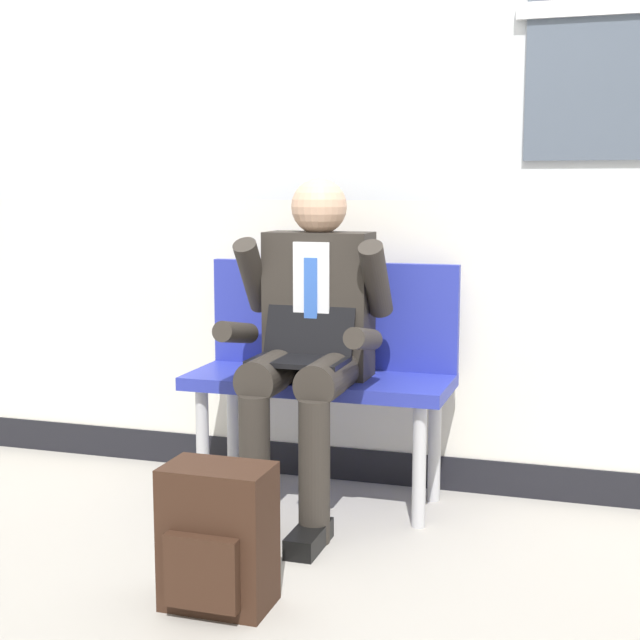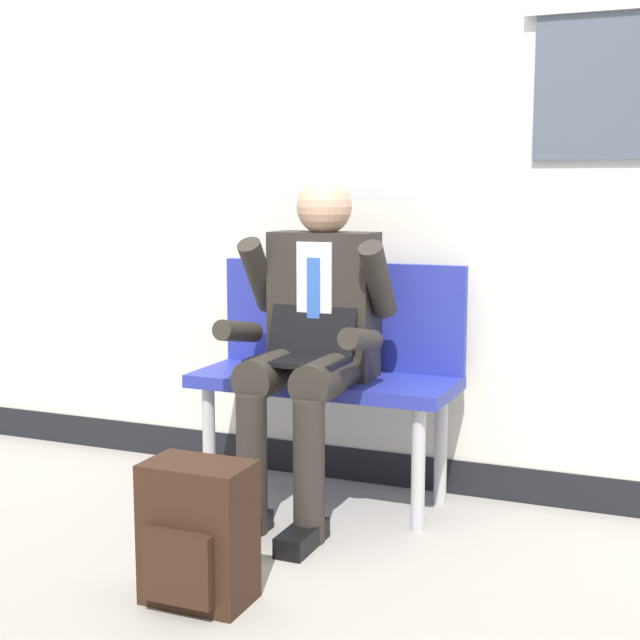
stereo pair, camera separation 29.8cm
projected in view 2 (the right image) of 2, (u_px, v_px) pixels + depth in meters
name	position (u px, v px, depth m)	size (l,w,h in m)	color
ground_plane	(332.00, 527.00, 3.32)	(18.00, 18.00, 0.00)	#9E9991
station_wall	(392.00, 111.00, 3.64)	(5.93, 0.16, 3.05)	silver
bench_with_person	(331.00, 361.00, 3.58)	(1.01, 0.42, 0.93)	#28339E
person_seated	(311.00, 337.00, 3.38)	(0.57, 0.70, 1.25)	#2D2823
backpack	(197.00, 535.00, 2.70)	(0.31, 0.24, 0.42)	#331E14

